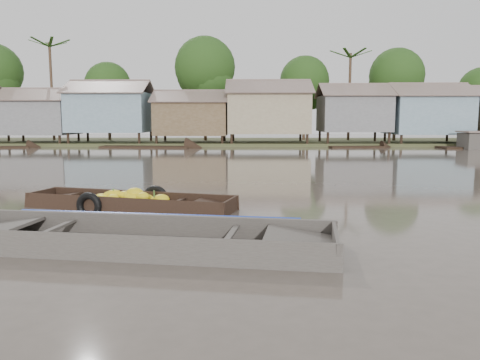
{
  "coord_description": "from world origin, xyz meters",
  "views": [
    {
      "loc": [
        0.72,
        -9.4,
        2.18
      ],
      "look_at": [
        0.57,
        1.15,
        0.8
      ],
      "focal_mm": 35.0,
      "sensor_mm": 36.0,
      "label": 1
    }
  ],
  "objects": [
    {
      "name": "distant_boats",
      "position": [
        13.1,
        24.25,
        0.21
      ],
      "size": [
        48.39,
        16.08,
        1.38
      ],
      "color": "black",
      "rests_on": "ground"
    },
    {
      "name": "riverbank",
      "position": [
        3.03,
        31.86,
        3.07
      ],
      "size": [
        120.0,
        12.47,
        10.22
      ],
      "color": "#384723",
      "rests_on": "ground"
    },
    {
      "name": "banana_boat",
      "position": [
        -2.18,
        1.87,
        0.12
      ],
      "size": [
        5.36,
        2.59,
        0.75
      ],
      "rotation": [
        0.0,
        0.0,
        -0.27
      ],
      "color": "black",
      "rests_on": "ground"
    },
    {
      "name": "ground",
      "position": [
        0.0,
        0.0,
        0.0
      ],
      "size": [
        120.0,
        120.0,
        0.0
      ],
      "primitive_type": "plane",
      "color": "#4D443B",
      "rests_on": "ground"
    },
    {
      "name": "viewer_boat",
      "position": [
        -1.09,
        -1.64,
        0.04
      ],
      "size": [
        6.91,
        2.66,
        0.54
      ],
      "rotation": [
        0.0,
        0.0,
        -0.14
      ],
      "color": "#413C37",
      "rests_on": "ground"
    }
  ]
}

